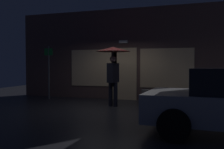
{
  "coord_description": "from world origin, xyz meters",
  "views": [
    {
      "loc": [
        2.75,
        -8.07,
        1.46
      ],
      "look_at": [
        0.04,
        0.4,
        1.14
      ],
      "focal_mm": 40.11,
      "sensor_mm": 36.0,
      "label": 1
    }
  ],
  "objects": [
    {
      "name": "building_facade",
      "position": [
        0.0,
        2.34,
        1.91
      ],
      "size": [
        9.86,
        0.48,
        3.87
      ],
      "color": "brown",
      "rests_on": "ground"
    },
    {
      "name": "street_sign_post",
      "position": [
        -3.21,
        1.48,
        1.31
      ],
      "size": [
        0.4,
        0.07,
        2.3
      ],
      "color": "#595B60",
      "rests_on": "ground"
    },
    {
      "name": "sidewalk_bollard",
      "position": [
        1.12,
        1.1,
        0.28
      ],
      "size": [
        0.29,
        0.29,
        0.57
      ],
      "primitive_type": "cylinder",
      "color": "slate",
      "rests_on": "ground"
    },
    {
      "name": "ground_plane",
      "position": [
        0.0,
        0.0,
        0.0
      ],
      "size": [
        18.0,
        18.0,
        0.0
      ],
      "primitive_type": "plane",
      "color": "#26262B"
    },
    {
      "name": "person_with_umbrella",
      "position": [
        0.08,
        0.4,
        1.68
      ],
      "size": [
        1.23,
        1.23,
        2.12
      ],
      "rotation": [
        0.0,
        0.0,
        1.33
      ],
      "color": "black",
      "rests_on": "ground"
    }
  ]
}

